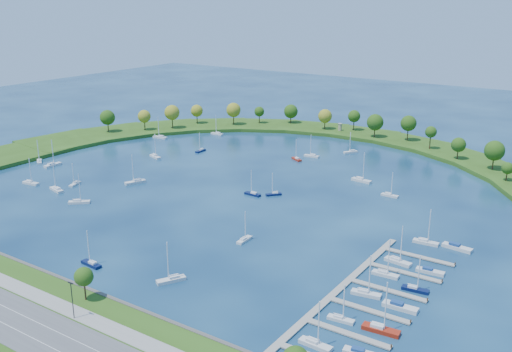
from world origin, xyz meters
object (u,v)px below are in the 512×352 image
Objects in this scene: moored_boat_13 at (171,279)px; moored_boat_17 at (361,180)px; moored_boat_11 at (31,182)px; docked_boat_7 at (415,288)px; docked_boat_4 at (366,293)px; moored_boat_18 at (312,155)px; dock_system at (364,295)px; moored_boat_8 at (253,193)px; moored_boat_16 at (135,181)px; moored_boat_15 at (91,263)px; moored_boat_5 at (274,193)px; docked_boat_9 at (430,271)px; moored_boat_9 at (297,158)px; docked_boat_0 at (315,343)px; moored_boat_12 at (56,189)px; moored_boat_14 at (244,239)px; moored_boat_19 at (39,161)px; docked_boat_8 at (398,260)px; docked_boat_3 at (381,328)px; moored_boat_7 at (351,151)px; moored_boat_10 at (160,137)px; docked_boat_2 at (341,318)px; docked_boat_6 at (385,273)px; moored_boat_4 at (390,195)px; moored_boat_20 at (75,183)px; moored_boat_2 at (79,201)px; docked_boat_5 at (400,306)px; moored_boat_3 at (53,164)px; docked_boat_11 at (457,247)px; docked_boat_10 at (426,241)px; moored_boat_0 at (155,156)px.

moored_boat_13 is 119.18m from moored_boat_17.
moored_boat_11 is 1.09× the size of docked_boat_7.
moored_boat_11 is at bearing 167.04° from docked_boat_4.
dock_system is at bearing 118.61° from moored_boat_18.
moored_boat_8 is 0.80× the size of moored_boat_16.
docked_boat_7 is (88.59, 40.07, -0.01)m from moored_boat_15.
docked_boat_9 is at bearing 106.72° from moored_boat_5.
docked_boat_0 is at bearing 152.46° from moored_boat_9.
moored_boat_17 reaches higher than moored_boat_15.
moored_boat_12 reaches higher than moored_boat_14.
moored_boat_19 is 0.91× the size of docked_boat_8.
docked_boat_3 is (84.23, -67.48, 0.09)m from moored_boat_8.
docked_boat_8 is (190.25, -9.59, 0.03)m from moored_boat_19.
moored_boat_7 is at bearing -90.78° from moored_boat_8.
moored_boat_10 is 1.26× the size of docked_boat_2.
docked_boat_6 reaches higher than moored_boat_19.
moored_boat_4 is 136.27m from moored_boat_20.
moored_boat_17 is 0.99× the size of docked_boat_3.
moored_boat_17 reaches higher than docked_boat_8.
moored_boat_2 is 1.08× the size of moored_boat_7.
moored_boat_11 is at bearing -1.34° from moored_boat_7.
moored_boat_13 is 1.32× the size of docked_boat_5.
moored_boat_8 is 1.01× the size of moored_boat_9.
moored_boat_14 is at bearing -36.66° from moored_boat_2.
moored_boat_16 is 26.37m from moored_boat_20.
dock_system is 182.45m from moored_boat_3.
docked_boat_10 is at bearing -165.33° from docked_boat_11.
docked_boat_0 is at bearing -130.32° from docked_boat_3.
moored_boat_12 reaches higher than docked_boat_5.
docked_boat_4 reaches higher than moored_boat_14.
docked_boat_0 is 29.60m from docked_boat_4.
docked_boat_3 is 1.17× the size of docked_boat_6.
moored_boat_16 reaches higher than moored_boat_2.
docked_boat_11 is (81.17, -92.51, -0.16)m from moored_boat_7.
moored_boat_10 is 132.27m from moored_boat_17.
docked_boat_11 is (1.88, 21.92, 0.10)m from docked_boat_9.
moored_boat_19 is at bearing 171.52° from docked_boat_6.
moored_boat_17 is 1.24× the size of docked_boat_7.
docked_boat_0 is 13.70m from docked_boat_2.
docked_boat_10 reaches higher than moored_boat_19.
docked_boat_8 is (49.43, 12.82, 0.06)m from moored_boat_14.
moored_boat_7 is 0.90× the size of moored_boat_13.
docked_boat_4 is at bearing 96.98° from moored_boat_16.
moored_boat_4 is 1.09× the size of moored_boat_5.
docked_boat_5 is (10.45, -1.68, -0.21)m from docked_boat_4.
moored_boat_14 is at bearing 141.15° from moored_boat_9.
docked_boat_4 is (190.25, -34.10, 0.02)m from moored_boat_19.
moored_boat_9 is 0.85× the size of moored_boat_13.
docked_boat_4 is at bearing -99.90° from moored_boat_3.
docked_boat_8 is (148.35, -48.52, -0.00)m from moored_boat_0.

